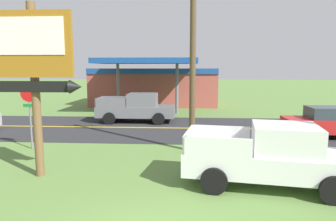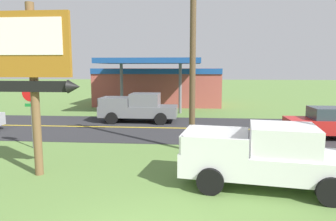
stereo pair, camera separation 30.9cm
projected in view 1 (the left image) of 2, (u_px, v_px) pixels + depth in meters
The scene contains 9 objects.
road_asphalt at pixel (173, 128), 18.79m from camera, with size 140.00×8.00×0.02m, color #2B2B2D.
road_centre_line at pixel (173, 128), 18.79m from camera, with size 126.00×0.20×0.01m, color gold.
motel_sign at pixel (34, 62), 9.92m from camera, with size 3.02×0.54×5.77m.
stop_sign at pixel (29, 105), 13.77m from camera, with size 0.80×0.08×2.95m.
utility_pole at pixel (193, 49), 13.11m from camera, with size 1.94×0.26×8.31m.
gas_station at pixel (155, 85), 30.51m from camera, with size 12.00×11.50×4.40m.
pickup_white_parked_on_lawn at pixel (271, 156), 9.52m from camera, with size 5.44×2.83×1.96m.
pickup_grey_on_road at pixel (137, 108), 20.79m from camera, with size 5.20×2.24×1.96m.
car_red_far_lane at pixel (326, 122), 16.19m from camera, with size 4.20×2.00×1.64m.
Camera 1 is at (0.84, -5.44, 3.69)m, focal length 32.89 mm.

